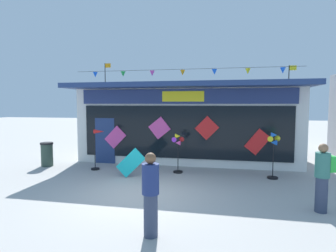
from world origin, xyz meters
name	(u,v)px	position (x,y,z in m)	size (l,w,h in m)	color
ground_plane	(140,194)	(0.00, 0.00, 0.00)	(80.00, 80.00, 0.00)	#ADAAA5
kite_shop_building	(190,121)	(0.69, 6.29, 1.77)	(10.06, 6.14, 4.77)	silver
wind_spinner_far_left	(97,145)	(-2.54, 2.55, 0.99)	(0.58, 0.34, 1.62)	black
wind_spinner_left	(178,147)	(0.67, 2.70, 1.00)	(0.45, 0.36, 1.50)	black
wind_spinner_center_left	(274,148)	(4.07, 2.54, 1.11)	(0.45, 0.37, 1.64)	black
person_near_camera	(151,194)	(1.01, -2.44, 0.86)	(0.34, 0.34, 1.68)	#333D56
person_mid_plaza	(323,176)	(4.74, -0.39, 0.89)	(0.47, 0.36, 1.68)	#333D56
trash_bin	(47,154)	(-4.94, 2.73, 0.51)	(0.52, 0.52, 1.00)	#2D4238
display_kite_on_ground	(131,163)	(-0.87, 1.72, 0.53)	(0.54, 0.03, 0.97)	#19B7BC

